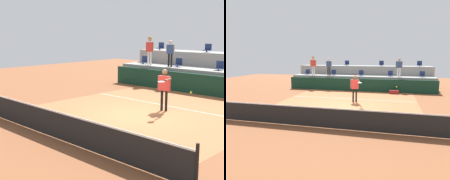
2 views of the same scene
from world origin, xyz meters
The scene contains 22 objects.
ground_plane centered at (0.00, 0.00, 0.00)m, with size 40.00×40.00×0.00m, color brown.
court_inner_paint centered at (0.00, 1.00, 0.00)m, with size 9.00×10.00×0.01m, color #A36038.
court_service_line centered at (0.00, 2.40, 0.01)m, with size 9.00×0.06×0.00m, color silver.
tennis_net centered at (0.00, -4.00, 0.50)m, with size 10.48×0.08×1.07m.
sponsor_backboard centered at (0.00, 6.00, 0.55)m, with size 13.00×0.16×1.10m, color #0F3323.
seating_tier_lower centered at (0.00, 7.30, 0.62)m, with size 13.00×1.80×1.25m, color gray.
seating_tier_upper centered at (0.00, 9.10, 1.05)m, with size 13.00×1.80×2.10m, color gray.
stadium_chair_lower_far_left centered at (-5.36, 7.23, 1.46)m, with size 0.44×0.40×0.52m.
stadium_chair_lower_left centered at (-2.67, 7.23, 1.46)m, with size 0.44×0.40×0.52m.
stadium_chair_lower_center centered at (0.00, 7.23, 1.46)m, with size 0.44×0.40×0.52m.
stadium_chair_lower_right centered at (2.65, 7.23, 1.46)m, with size 0.44×0.40×0.52m.
stadium_chair_lower_far_right centered at (5.35, 7.23, 1.46)m, with size 0.44×0.40×0.52m.
stadium_chair_upper_far_left centered at (-5.33, 9.03, 2.31)m, with size 0.44×0.40×0.52m.
stadium_chair_upper_left centered at (-1.74, 9.03, 2.31)m, with size 0.44×0.40×0.52m.
stadium_chair_upper_right centered at (1.75, 9.03, 2.31)m, with size 0.44×0.40×0.52m.
stadium_chair_upper_far_right centered at (5.29, 9.03, 2.31)m, with size 0.44×0.40×0.52m.
tennis_player centered at (0.42, 1.48, 1.13)m, with size 0.93×1.20×1.82m.
spectator_with_hat centered at (-4.58, 6.85, 2.36)m, with size 0.61×0.44×1.79m.
spectator_leaning_on_rail centered at (-3.00, 6.85, 2.21)m, with size 0.57×0.24×1.61m.
spectator_in_grey centered at (3.36, 6.85, 2.23)m, with size 0.58×0.24×1.63m.
tennis_ball centered at (3.04, -0.74, 1.45)m, with size 0.07×0.07×0.07m.
equipment_bag centered at (3.00, 5.32, 0.15)m, with size 0.76×0.28×0.30m, color maroon.
Camera 2 is at (2.75, -12.22, 3.06)m, focal length 33.68 mm.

